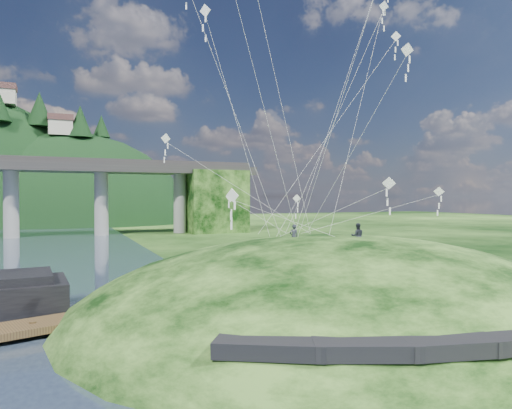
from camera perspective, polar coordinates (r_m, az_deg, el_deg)
name	(u,v)px	position (r m, az deg, el deg)	size (l,w,h in m)	color
ground	(232,336)	(25.77, -2.97, -16.04)	(320.00, 320.00, 0.00)	black
grass_hill	(336,335)	(31.42, 10.02, -15.76)	(36.00, 32.00, 13.00)	black
footpath	(485,329)	(21.59, 26.75, -13.78)	(22.29, 5.84, 0.83)	black
wooden_dock	(96,316)	(29.16, -19.42, -13.05)	(16.00, 6.70, 1.14)	#3C2B18
kite_flyers	(339,223)	(30.24, 10.31, -2.35)	(4.52, 2.52, 1.75)	#282B35
kite_swarm	(308,62)	(32.11, 6.54, 17.32)	(19.73, 18.06, 21.52)	white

